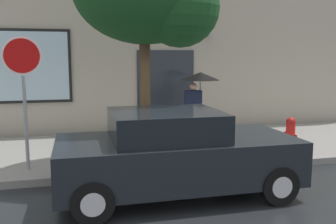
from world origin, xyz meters
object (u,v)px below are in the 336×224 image
object	(u,v)px
fire_hydrant	(290,134)
pedestrian_with_umbrella	(198,84)
parked_car	(175,154)
stop_sign	(23,77)

from	to	relation	value
fire_hydrant	pedestrian_with_umbrella	distance (m)	2.80
fire_hydrant	parked_car	bearing A→B (deg)	-151.87
pedestrian_with_umbrella	stop_sign	xyz separation A→B (m)	(-4.27, -2.12, 0.38)
pedestrian_with_umbrella	parked_car	bearing A→B (deg)	-114.01
parked_car	stop_sign	xyz separation A→B (m)	(-2.61, 1.61, 1.29)
parked_car	stop_sign	distance (m)	3.33
pedestrian_with_umbrella	stop_sign	distance (m)	4.78
pedestrian_with_umbrella	stop_sign	world-z (taller)	stop_sign
parked_car	pedestrian_with_umbrella	xyz separation A→B (m)	(1.66, 3.73, 0.91)
parked_car	fire_hydrant	bearing A→B (deg)	28.13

